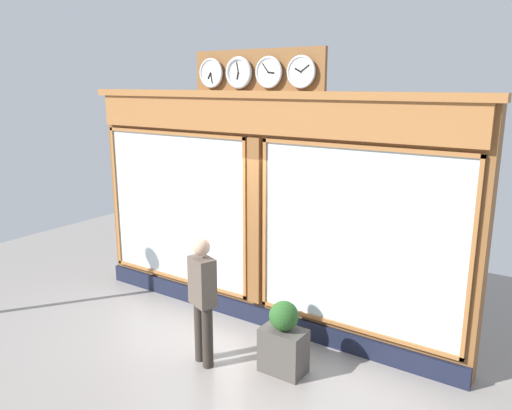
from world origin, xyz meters
name	(u,v)px	position (x,y,z in m)	size (l,w,h in m)	color
shop_facade	(261,209)	(0.00, -0.13, 1.74)	(6.28, 0.42, 3.98)	brown
pedestrian	(203,296)	(-0.09, 1.32, 0.93)	(0.41, 0.33, 1.69)	#312A24
planter_box	(283,350)	(-1.04, 0.92, 0.29)	(0.56, 0.36, 0.58)	#4C4742
planter_shrub	(284,316)	(-1.04, 0.92, 0.76)	(0.37, 0.37, 0.37)	#285623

